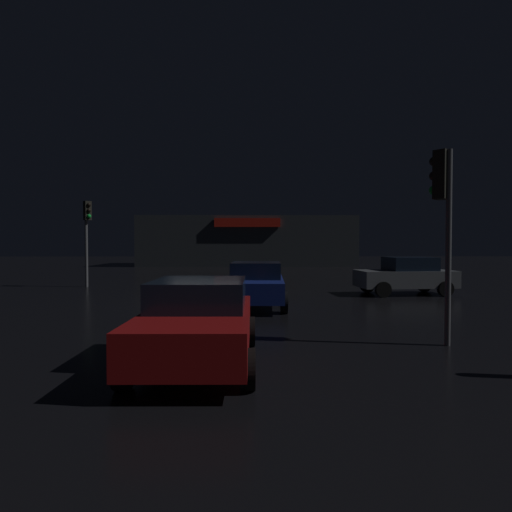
# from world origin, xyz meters

# --- Properties ---
(ground_plane) EXTENTS (120.00, 120.00, 0.00)m
(ground_plane) POSITION_xyz_m (0.00, 0.00, 0.00)
(ground_plane) COLOR black
(store_building) EXTENTS (21.06, 8.71, 4.88)m
(store_building) POSITION_xyz_m (1.44, 28.41, 2.44)
(store_building) COLOR #33383D
(store_building) RESTS_ON ground
(traffic_signal_main) EXTENTS (0.42, 0.43, 4.08)m
(traffic_signal_main) POSITION_xyz_m (5.63, -6.21, 3.05)
(traffic_signal_main) COLOR #595B60
(traffic_signal_main) RESTS_ON ground
(traffic_signal_opposite) EXTENTS (0.42, 0.42, 4.26)m
(traffic_signal_opposite) POSITION_xyz_m (-6.44, 5.96, 3.02)
(traffic_signal_opposite) COLOR #595B60
(traffic_signal_opposite) RESTS_ON ground
(car_near) EXTENTS (2.19, 4.34, 1.51)m
(car_near) POSITION_xyz_m (1.82, -0.71, 0.78)
(car_near) COLOR navy
(car_near) RESTS_ON ground
(car_far) EXTENTS (4.09, 2.23, 1.58)m
(car_far) POSITION_xyz_m (8.23, 2.63, 0.80)
(car_far) COLOR slate
(car_far) RESTS_ON ground
(car_crossing) EXTENTS (2.07, 4.03, 1.47)m
(car_crossing) POSITION_xyz_m (0.67, -7.49, 0.76)
(car_crossing) COLOR #A51414
(car_crossing) RESTS_ON ground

